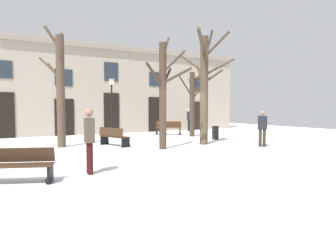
# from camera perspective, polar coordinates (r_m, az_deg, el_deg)

# --- Properties ---
(ground_plane) EXTENTS (33.90, 33.90, 0.00)m
(ground_plane) POSITION_cam_1_polar(r_m,az_deg,el_deg) (13.84, 3.93, -4.05)
(ground_plane) COLOR white
(building_facade) EXTENTS (21.19, 0.60, 6.03)m
(building_facade) POSITION_cam_1_polar(r_m,az_deg,el_deg) (22.10, -10.18, 6.65)
(building_facade) COLOR tan
(building_facade) RESTS_ON ground
(tree_foreground) EXTENTS (0.89, 2.35, 5.39)m
(tree_foreground) POSITION_cam_1_polar(r_m,az_deg,el_deg) (14.94, -18.96, 6.48)
(tree_foreground) COLOR #4C3D2D
(tree_foreground) RESTS_ON ground
(tree_near_facade) EXTENTS (1.92, 1.68, 4.96)m
(tree_near_facade) POSITION_cam_1_polar(r_m,az_deg,el_deg) (13.44, -0.85, 6.08)
(tree_near_facade) COLOR #423326
(tree_near_facade) RESTS_ON ground
(tree_left_of_center) EXTENTS (2.20, 2.17, 4.39)m
(tree_left_of_center) POSITION_cam_1_polar(r_m,az_deg,el_deg) (19.41, 4.56, 4.68)
(tree_left_of_center) COLOR #423326
(tree_left_of_center) RESTS_ON ground
(tree_center) EXTENTS (2.46, 2.48, 5.31)m
(tree_center) POSITION_cam_1_polar(r_m,az_deg,el_deg) (15.28, 6.61, 7.41)
(tree_center) COLOR #4C3D2D
(tree_center) RESTS_ON ground
(streetlamp) EXTENTS (0.30, 0.30, 3.60)m
(streetlamp) POSITION_cam_1_polar(r_m,az_deg,el_deg) (19.69, -10.17, 4.57)
(streetlamp) COLOR black
(streetlamp) RESTS_ON ground
(litter_bin) EXTENTS (0.39, 0.39, 0.74)m
(litter_bin) POSITION_cam_1_polar(r_m,az_deg,el_deg) (17.71, 8.58, -1.22)
(litter_bin) COLOR black
(litter_bin) RESTS_ON ground
(bench_back_to_back_right) EXTENTS (1.56, 1.37, 0.88)m
(bench_back_to_back_right) POSITION_cam_1_polar(r_m,az_deg,el_deg) (20.51, 0.10, -0.31)
(bench_back_to_back_right) COLOR #51331E
(bench_back_to_back_right) RESTS_ON ground
(bench_facing_shops) EXTENTS (0.96, 1.79, 0.87)m
(bench_facing_shops) POSITION_cam_1_polar(r_m,az_deg,el_deg) (14.76, -9.83, -1.89)
(bench_facing_shops) COLOR #3D2819
(bench_facing_shops) RESTS_ON ground
(bench_near_lamp) EXTENTS (1.82, 1.15, 0.83)m
(bench_near_lamp) POSITION_cam_1_polar(r_m,az_deg,el_deg) (8.30, -26.03, -6.37)
(bench_near_lamp) COLOR #3D2819
(bench_near_lamp) RESTS_ON ground
(person_by_shop_door) EXTENTS (0.39, 0.44, 1.66)m
(person_by_shop_door) POSITION_cam_1_polar(r_m,az_deg,el_deg) (14.88, 16.73, -0.12)
(person_by_shop_door) COLOR #2D271E
(person_by_shop_door) RESTS_ON ground
(person_strolling) EXTENTS (0.35, 0.43, 1.70)m
(person_strolling) POSITION_cam_1_polar(r_m,az_deg,el_deg) (23.65, 3.94, 1.35)
(person_strolling) COLOR black
(person_strolling) RESTS_ON ground
(person_crossing_plaza) EXTENTS (0.26, 0.40, 1.78)m
(person_crossing_plaza) POSITION_cam_1_polar(r_m,az_deg,el_deg) (8.69, -14.05, -1.96)
(person_crossing_plaza) COLOR #350F0F
(person_crossing_plaza) RESTS_ON ground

